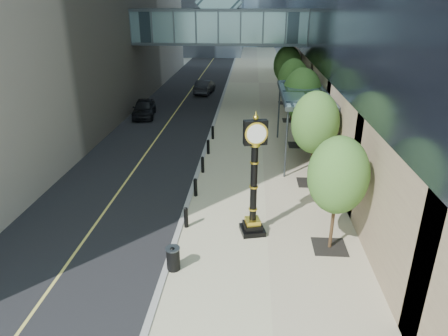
{
  "coord_description": "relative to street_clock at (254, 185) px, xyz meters",
  "views": [
    {
      "loc": [
        0.14,
        -11.55,
        9.65
      ],
      "look_at": [
        -1.05,
        5.49,
        2.51
      ],
      "focal_mm": 32.0,
      "sensor_mm": 36.0,
      "label": 1
    }
  ],
  "objects": [
    {
      "name": "street_clock",
      "position": [
        0.0,
        0.0,
        0.0
      ],
      "size": [
        1.23,
        1.23,
        5.43
      ],
      "rotation": [
        0.0,
        0.0,
        0.24
      ],
      "color": "black",
      "rests_on": "sidewalk"
    },
    {
      "name": "car_far",
      "position": [
        -5.52,
        29.39,
        -1.64
      ],
      "size": [
        2.08,
        4.71,
        1.5
      ],
      "primitive_type": "imported",
      "rotation": [
        0.0,
        0.0,
        3.03
      ],
      "color": "black",
      "rests_on": "road"
    },
    {
      "name": "street_trees",
      "position": [
        3.27,
        13.13,
        1.26
      ],
      "size": [
        2.76,
        28.57,
        5.67
      ],
      "color": "black",
      "rests_on": "sidewalk"
    },
    {
      "name": "bollard_row",
      "position": [
        -3.03,
        5.04,
        -1.91
      ],
      "size": [
        0.2,
        16.2,
        0.9
      ],
      "color": "black",
      "rests_on": "sidewalk"
    },
    {
      "name": "skywalk",
      "position": [
        -3.33,
        24.04,
        5.3
      ],
      "size": [
        17.0,
        4.2,
        5.8
      ],
      "color": "#466170",
      "rests_on": "ground"
    },
    {
      "name": "sidewalk",
      "position": [
        0.67,
        36.04,
        -2.39
      ],
      "size": [
        8.0,
        180.0,
        0.06
      ],
      "primitive_type": "cube",
      "color": "#B2AC89",
      "rests_on": "ground"
    },
    {
      "name": "trash_bin",
      "position": [
        -3.03,
        -2.89,
        -1.91
      ],
      "size": [
        0.54,
        0.54,
        0.9
      ],
      "primitive_type": "cylinder",
      "rotation": [
        0.0,
        0.0,
        -0.05
      ],
      "color": "black",
      "rests_on": "sidewalk"
    },
    {
      "name": "ground",
      "position": [
        -0.33,
        -3.96,
        -2.42
      ],
      "size": [
        320.0,
        320.0,
        0.0
      ],
      "primitive_type": "plane",
      "color": "gray",
      "rests_on": "ground"
    },
    {
      "name": "entrance_canopy",
      "position": [
        3.15,
        10.04,
        1.78
      ],
      "size": [
        3.0,
        8.0,
        4.38
      ],
      "color": "#383F44",
      "rests_on": "ground"
    },
    {
      "name": "pedestrian",
      "position": [
        3.55,
        4.5,
        -1.49
      ],
      "size": [
        0.65,
        0.45,
        1.72
      ],
      "primitive_type": "imported",
      "rotation": [
        0.0,
        0.0,
        3.2
      ],
      "color": "#B3B1A4",
      "rests_on": "sidewalk"
    },
    {
      "name": "road",
      "position": [
        -7.33,
        36.04,
        -2.41
      ],
      "size": [
        8.0,
        180.0,
        0.02
      ],
      "primitive_type": "cube",
      "color": "black",
      "rests_on": "ground"
    },
    {
      "name": "curb",
      "position": [
        -3.33,
        36.04,
        -2.38
      ],
      "size": [
        0.25,
        180.0,
        0.07
      ],
      "primitive_type": "cube",
      "color": "gray",
      "rests_on": "ground"
    },
    {
      "name": "car_near",
      "position": [
        -9.83,
        19.12,
        -1.61
      ],
      "size": [
        2.46,
        4.79,
        1.56
      ],
      "primitive_type": "imported",
      "rotation": [
        0.0,
        0.0,
        0.14
      ],
      "color": "black",
      "rests_on": "road"
    }
  ]
}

